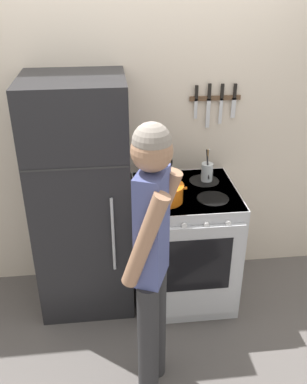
{
  "coord_description": "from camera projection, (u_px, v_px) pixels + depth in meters",
  "views": [
    {
      "loc": [
        -0.24,
        -3.03,
        2.36
      ],
      "look_at": [
        0.05,
        -0.5,
        1.02
      ],
      "focal_mm": 40.0,
      "sensor_mm": 36.0,
      "label": 1
    }
  ],
  "objects": [
    {
      "name": "tea_kettle",
      "position": [
        162.0,
        174.0,
        3.15
      ],
      "size": [
        0.25,
        0.2,
        0.24
      ],
      "color": "silver",
      "rests_on": "stove_range"
    },
    {
      "name": "wall_knife_strip",
      "position": [
        215.0,
        98.0,
        3.13
      ],
      "size": [
        0.38,
        0.03,
        0.33
      ],
      "color": "brown"
    },
    {
      "name": "ground_plane",
      "position": [
        142.0,
        267.0,
        3.79
      ],
      "size": [
        14.0,
        14.0,
        0.0
      ],
      "primitive_type": "plane",
      "color": "#5B5654"
    },
    {
      "name": "refrigerator",
      "position": [
        82.0,
        200.0,
        3.07
      ],
      "size": [
        0.68,
        0.63,
        1.75
      ],
      "color": "black",
      "rests_on": "ground_plane"
    },
    {
      "name": "utensil_jar",
      "position": [
        207.0,
        171.0,
        3.19
      ],
      "size": [
        0.09,
        0.09,
        0.26
      ],
      "color": "silver",
      "rests_on": "stove_range"
    },
    {
      "name": "person",
      "position": [
        152.0,
        256.0,
        2.29
      ],
      "size": [
        0.37,
        0.42,
        1.73
      ],
      "rotation": [
        0.0,
        0.0,
        1.18
      ],
      "color": "#2D2D30",
      "rests_on": "ground_plane"
    },
    {
      "name": "wall_back",
      "position": [
        139.0,
        129.0,
        3.22
      ],
      "size": [
        10.0,
        0.06,
        2.55
      ],
      "color": "beige",
      "rests_on": "ground_plane"
    },
    {
      "name": "stove_range",
      "position": [
        184.0,
        245.0,
        3.27
      ],
      "size": [
        0.74,
        0.74,
        0.94
      ],
      "color": "silver",
      "rests_on": "ground_plane"
    },
    {
      "name": "dutch_oven_pot",
      "position": [
        166.0,
        193.0,
        2.91
      ],
      "size": [
        0.29,
        0.25,
        0.15
      ],
      "color": "orange",
      "rests_on": "stove_range"
    }
  ]
}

